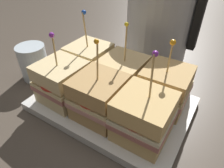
{
  "coord_description": "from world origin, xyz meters",
  "views": [
    {
      "loc": [
        0.17,
        -0.28,
        0.31
      ],
      "look_at": [
        0.0,
        0.0,
        0.06
      ],
      "focal_mm": 32.0,
      "sensor_mm": 36.0,
      "label": 1
    }
  ],
  "objects_px": {
    "sandwich_front_left": "(62,82)",
    "sandwich_back_left": "(89,62)",
    "sandwich_front_center": "(99,98)",
    "drinking_glass": "(34,62)",
    "sandwich_back_center": "(123,75)",
    "kettle_steel": "(159,19)",
    "sandwich_front_right": "(143,117)",
    "serving_platter": "(112,104)",
    "sandwich_back_right": "(165,88)"
  },
  "relations": [
    {
      "from": "serving_platter",
      "to": "drinking_glass",
      "type": "xyz_separation_m",
      "value": [
        -0.23,
        -0.01,
        0.04
      ]
    },
    {
      "from": "sandwich_back_left",
      "to": "sandwich_back_center",
      "type": "bearing_deg",
      "value": -1.07
    },
    {
      "from": "sandwich_back_left",
      "to": "sandwich_front_center",
      "type": "bearing_deg",
      "value": -44.54
    },
    {
      "from": "sandwich_back_left",
      "to": "sandwich_back_center",
      "type": "xyz_separation_m",
      "value": [
        0.09,
        -0.0,
        -0.0
      ]
    },
    {
      "from": "sandwich_back_right",
      "to": "kettle_steel",
      "type": "relative_size",
      "value": 0.58
    },
    {
      "from": "sandwich_back_center",
      "to": "kettle_steel",
      "type": "xyz_separation_m",
      "value": [
        -0.01,
        0.21,
        0.06
      ]
    },
    {
      "from": "sandwich_back_left",
      "to": "sandwich_front_left",
      "type": "bearing_deg",
      "value": -89.46
    },
    {
      "from": "serving_platter",
      "to": "drinking_glass",
      "type": "height_order",
      "value": "drinking_glass"
    },
    {
      "from": "sandwich_front_right",
      "to": "serving_platter",
      "type": "bearing_deg",
      "value": 152.45
    },
    {
      "from": "serving_platter",
      "to": "sandwich_front_left",
      "type": "relative_size",
      "value": 2.11
    },
    {
      "from": "sandwich_front_right",
      "to": "sandwich_back_center",
      "type": "relative_size",
      "value": 1.03
    },
    {
      "from": "sandwich_back_left",
      "to": "kettle_steel",
      "type": "relative_size",
      "value": 0.64
    },
    {
      "from": "sandwich_front_right",
      "to": "sandwich_back_right",
      "type": "bearing_deg",
      "value": 88.39
    },
    {
      "from": "serving_platter",
      "to": "drinking_glass",
      "type": "bearing_deg",
      "value": -178.2
    },
    {
      "from": "kettle_steel",
      "to": "serving_platter",
      "type": "bearing_deg",
      "value": -88.17
    },
    {
      "from": "sandwich_front_center",
      "to": "sandwich_front_right",
      "type": "xyz_separation_m",
      "value": [
        0.09,
        -0.0,
        0.0
      ]
    },
    {
      "from": "sandwich_front_center",
      "to": "sandwich_back_right",
      "type": "relative_size",
      "value": 1.07
    },
    {
      "from": "sandwich_front_left",
      "to": "serving_platter",
      "type": "bearing_deg",
      "value": 26.69
    },
    {
      "from": "sandwich_front_center",
      "to": "drinking_glass",
      "type": "height_order",
      "value": "sandwich_front_center"
    },
    {
      "from": "drinking_glass",
      "to": "sandwich_back_right",
      "type": "bearing_deg",
      "value": 9.52
    },
    {
      "from": "serving_platter",
      "to": "sandwich_front_right",
      "type": "height_order",
      "value": "sandwich_front_right"
    },
    {
      "from": "sandwich_front_right",
      "to": "sandwich_front_center",
      "type": "bearing_deg",
      "value": 178.73
    },
    {
      "from": "sandwich_front_left",
      "to": "drinking_glass",
      "type": "relative_size",
      "value": 1.71
    },
    {
      "from": "sandwich_front_right",
      "to": "sandwich_back_right",
      "type": "distance_m",
      "value": 0.1
    },
    {
      "from": "sandwich_front_left",
      "to": "sandwich_front_center",
      "type": "distance_m",
      "value": 0.1
    },
    {
      "from": "sandwich_back_left",
      "to": "drinking_glass",
      "type": "distance_m",
      "value": 0.15
    },
    {
      "from": "sandwich_front_left",
      "to": "drinking_glass",
      "type": "xyz_separation_m",
      "value": [
        -0.14,
        0.04,
        -0.02
      ]
    },
    {
      "from": "drinking_glass",
      "to": "sandwich_back_left",
      "type": "bearing_deg",
      "value": 21.62
    },
    {
      "from": "sandwich_front_left",
      "to": "sandwich_back_left",
      "type": "distance_m",
      "value": 0.1
    },
    {
      "from": "serving_platter",
      "to": "sandwich_back_right",
      "type": "distance_m",
      "value": 0.12
    },
    {
      "from": "serving_platter",
      "to": "sandwich_front_center",
      "type": "height_order",
      "value": "sandwich_front_center"
    },
    {
      "from": "drinking_glass",
      "to": "sandwich_front_right",
      "type": "bearing_deg",
      "value": -7.18
    },
    {
      "from": "sandwich_front_right",
      "to": "sandwich_back_left",
      "type": "distance_m",
      "value": 0.21
    },
    {
      "from": "sandwich_back_right",
      "to": "drinking_glass",
      "type": "height_order",
      "value": "sandwich_back_right"
    },
    {
      "from": "sandwich_back_right",
      "to": "drinking_glass",
      "type": "xyz_separation_m",
      "value": [
        -0.33,
        -0.06,
        -0.02
      ]
    },
    {
      "from": "sandwich_front_left",
      "to": "sandwich_back_left",
      "type": "relative_size",
      "value": 0.91
    },
    {
      "from": "sandwich_front_left",
      "to": "sandwich_back_center",
      "type": "bearing_deg",
      "value": 45.16
    },
    {
      "from": "serving_platter",
      "to": "kettle_steel",
      "type": "height_order",
      "value": "kettle_steel"
    },
    {
      "from": "sandwich_front_center",
      "to": "sandwich_back_right",
      "type": "height_order",
      "value": "sandwich_front_center"
    },
    {
      "from": "sandwich_back_right",
      "to": "drinking_glass",
      "type": "bearing_deg",
      "value": -170.48
    },
    {
      "from": "sandwich_front_left",
      "to": "drinking_glass",
      "type": "height_order",
      "value": "sandwich_front_left"
    },
    {
      "from": "sandwich_back_center",
      "to": "drinking_glass",
      "type": "bearing_deg",
      "value": -167.08
    },
    {
      "from": "sandwich_back_right",
      "to": "sandwich_front_center",
      "type": "bearing_deg",
      "value": -135.07
    },
    {
      "from": "serving_platter",
      "to": "kettle_steel",
      "type": "bearing_deg",
      "value": 91.83
    },
    {
      "from": "sandwich_back_center",
      "to": "kettle_steel",
      "type": "relative_size",
      "value": 0.62
    },
    {
      "from": "sandwich_front_right",
      "to": "sandwich_back_left",
      "type": "bearing_deg",
      "value": 152.83
    },
    {
      "from": "serving_platter",
      "to": "sandwich_back_right",
      "type": "bearing_deg",
      "value": 26.62
    },
    {
      "from": "serving_platter",
      "to": "sandwich_front_center",
      "type": "bearing_deg",
      "value": -88.7
    },
    {
      "from": "sandwich_front_center",
      "to": "sandwich_back_left",
      "type": "relative_size",
      "value": 0.96
    },
    {
      "from": "sandwich_front_left",
      "to": "sandwich_back_right",
      "type": "relative_size",
      "value": 1.02
    }
  ]
}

